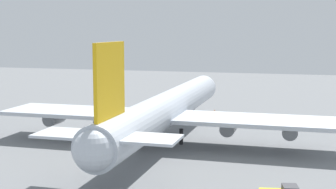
{
  "coord_description": "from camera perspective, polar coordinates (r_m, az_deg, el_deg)",
  "views": [
    {
      "loc": [
        -87.06,
        -24.24,
        20.59
      ],
      "look_at": [
        0.0,
        0.0,
        8.55
      ],
      "focal_mm": 52.21,
      "sensor_mm": 36.0,
      "label": 1
    }
  ],
  "objects": [
    {
      "name": "safety_cone_nose",
      "position": [
        123.4,
        5.47,
        -1.89
      ],
      "size": [
        0.47,
        0.47,
        0.68
      ],
      "primitive_type": "cone",
      "color": "orange",
      "rests_on": "ground_plane"
    },
    {
      "name": "cargo_airplane",
      "position": [
        91.11,
        -0.08,
        -1.71
      ],
      "size": [
        72.91,
        60.9,
        18.99
      ],
      "color": "silver",
      "rests_on": "ground_plane"
    },
    {
      "name": "ground_plane",
      "position": [
        92.68,
        0.0,
        -5.24
      ],
      "size": [
        291.65,
        291.65,
        0.0
      ],
      "primitive_type": "plane",
      "color": "slate"
    }
  ]
}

